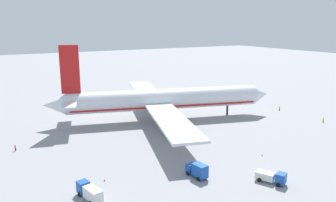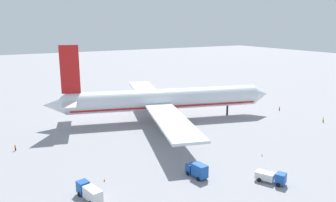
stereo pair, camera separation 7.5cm
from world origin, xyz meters
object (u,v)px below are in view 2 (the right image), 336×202
airliner (162,100)px  traffic_cone_2 (262,155)px  service_truck_1 (197,170)px  ground_worker_1 (279,108)px  ground_worker_2 (323,120)px  traffic_cone_0 (66,104)px  traffic_cone_1 (194,89)px  service_truck_2 (89,192)px  ground_worker_3 (15,148)px  traffic_cone_3 (140,95)px  baggage_cart_0 (80,96)px  traffic_cone_4 (104,180)px  service_truck_4 (271,177)px

airliner → traffic_cone_2: bearing=-81.1°
service_truck_1 → ground_worker_1: 68.07m
ground_worker_2 → traffic_cone_0: bearing=135.5°
airliner → service_truck_1: size_ratio=14.83×
ground_worker_2 → traffic_cone_2: size_ratio=3.06×
airliner → traffic_cone_1: airliner is taller
service_truck_2 → ground_worker_3: 35.55m
airliner → traffic_cone_3: 41.25m
baggage_cart_0 → traffic_cone_1: 56.11m
ground_worker_1 → traffic_cone_2: 49.37m
service_truck_1 → traffic_cone_4: (-18.35, 8.18, -1.42)m
baggage_cart_0 → ground_worker_3: bearing=-119.0°
traffic_cone_1 → traffic_cone_4: (-72.34, -73.68, 0.00)m
traffic_cone_0 → traffic_cone_1: (63.41, -0.53, 0.00)m
service_truck_4 → traffic_cone_3: (12.11, 92.45, -1.04)m
traffic_cone_2 → traffic_cone_3: (3.20, 80.95, 0.00)m
traffic_cone_1 → traffic_cone_2: 86.67m
service_truck_1 → traffic_cone_3: size_ratio=10.07×
ground_worker_2 → traffic_cone_3: bearing=117.9°
traffic_cone_2 → service_truck_1: bearing=-175.4°
service_truck_4 → traffic_cone_1: bearing=65.5°
traffic_cone_0 → traffic_cone_2: (30.46, -80.70, 0.00)m
traffic_cone_2 → ground_worker_1: bearing=37.5°
ground_worker_3 → traffic_cone_4: bearing=-62.6°
ground_worker_2 → ground_worker_3: (-94.12, 23.34, -0.03)m
service_truck_2 → service_truck_4: size_ratio=1.12×
ground_worker_1 → service_truck_1: bearing=-152.2°
service_truck_2 → ground_worker_3: service_truck_2 is taller
airliner → traffic_cone_2: airliner is taller
ground_worker_3 → service_truck_4: bearing=-45.7°
traffic_cone_1 → ground_worker_3: bearing=-152.5°
ground_worker_3 → traffic_cone_1: ground_worker_3 is taller
ground_worker_1 → traffic_cone_1: (-6.24, 50.14, -0.56)m
traffic_cone_2 → baggage_cart_0: bearing=102.8°
traffic_cone_3 → traffic_cone_2: bearing=-92.3°
airliner → service_truck_2: airliner is taller
ground_worker_2 → traffic_cone_0: (-70.45, 69.14, -0.58)m
service_truck_1 → ground_worker_2: 62.45m
ground_worker_2 → ground_worker_1: bearing=92.5°
ground_worker_2 → traffic_cone_3: (-36.79, 69.40, -0.58)m
traffic_cone_1 → service_truck_1: bearing=-123.4°
traffic_cone_4 → traffic_cone_3: bearing=60.2°
baggage_cart_0 → ground_worker_1: ground_worker_1 is taller
airliner → traffic_cone_4: 48.50m
traffic_cone_0 → traffic_cone_4: (-8.93, -74.21, 0.00)m
ground_worker_3 → baggage_cart_0: bearing=61.0°
ground_worker_1 → ground_worker_3: (-93.32, 4.87, -0.02)m
traffic_cone_4 → service_truck_2: bearing=-130.3°
service_truck_1 → baggage_cart_0: 95.70m
ground_worker_3 → traffic_cone_2: ground_worker_3 is taller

